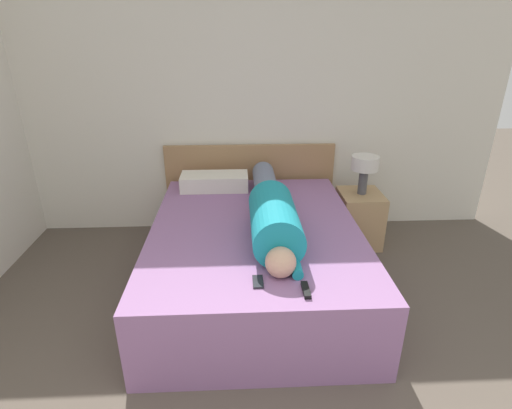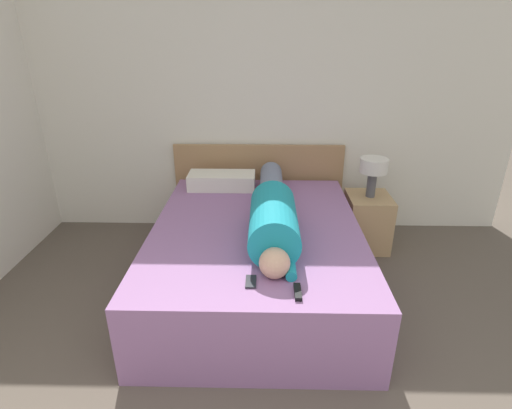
% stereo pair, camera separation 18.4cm
% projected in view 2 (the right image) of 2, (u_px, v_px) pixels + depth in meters
% --- Properties ---
extents(wall_back, '(5.34, 0.06, 2.60)m').
position_uv_depth(wall_back, '(246.00, 104.00, 3.91)').
color(wall_back, silver).
rests_on(wall_back, ground_plane).
extents(bed, '(1.61, 2.08, 0.56)m').
position_uv_depth(bed, '(256.00, 257.00, 3.22)').
color(bed, '#936699').
rests_on(bed, ground_plane).
extents(headboard, '(1.73, 0.04, 0.91)m').
position_uv_depth(headboard, '(259.00, 187.00, 4.18)').
color(headboard, '#A37A51').
rests_on(headboard, ground_plane).
extents(nightstand, '(0.40, 0.44, 0.53)m').
position_uv_depth(nightstand, '(367.00, 222.00, 3.85)').
color(nightstand, tan).
rests_on(nightstand, ground_plane).
extents(table_lamp, '(0.25, 0.25, 0.37)m').
position_uv_depth(table_lamp, '(373.00, 169.00, 3.64)').
color(table_lamp, '#4C4C51').
rests_on(table_lamp, nightstand).
extents(person_lying, '(0.34, 1.78, 0.34)m').
position_uv_depth(person_lying, '(273.00, 212.00, 3.00)').
color(person_lying, tan).
rests_on(person_lying, bed).
extents(pillow_near_headboard, '(0.63, 0.28, 0.15)m').
position_uv_depth(pillow_near_headboard, '(222.00, 181.00, 3.83)').
color(pillow_near_headboard, silver).
rests_on(pillow_near_headboard, bed).
extents(tv_remote, '(0.04, 0.15, 0.02)m').
position_uv_depth(tv_remote, '(298.00, 292.00, 2.30)').
color(tv_remote, black).
rests_on(tv_remote, bed).
extents(cell_phone, '(0.06, 0.13, 0.01)m').
position_uv_depth(cell_phone, '(251.00, 282.00, 2.41)').
color(cell_phone, black).
rests_on(cell_phone, bed).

